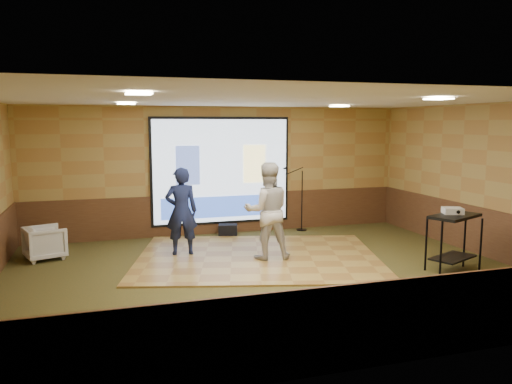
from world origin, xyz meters
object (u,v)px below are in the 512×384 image
object	(u,v)px
av_table	(454,231)
mic_stand	(300,210)
dance_floor	(258,257)
duffel_bag	(228,230)
projector_screen	(222,172)
banquet_chair	(45,243)
projector	(453,211)
player_right	(267,211)
player_left	(181,211)

from	to	relation	value
av_table	mic_stand	xyz separation A→B (m)	(-1.29, 4.00, -0.23)
dance_floor	duffel_bag	xyz separation A→B (m)	(-0.09, 2.06, 0.12)
projector_screen	banquet_chair	bearing A→B (deg)	-162.17
projector_screen	projector	distance (m)	5.25
dance_floor	projector	world-z (taller)	projector
dance_floor	mic_stand	bearing A→B (deg)	50.70
player_right	duffel_bag	world-z (taller)	player_right
duffel_bag	mic_stand	bearing A→B (deg)	1.94
dance_floor	av_table	xyz separation A→B (m)	(3.02, -1.89, 0.71)
player_right	av_table	distance (m)	3.36
dance_floor	av_table	distance (m)	3.63
dance_floor	mic_stand	size ratio (longest dim) A/B	2.92
mic_stand	projector_screen	bearing A→B (deg)	175.84
player_right	banquet_chair	size ratio (longest dim) A/B	2.62
projector_screen	banquet_chair	size ratio (longest dim) A/B	4.70
player_left	player_right	distance (m)	1.71
av_table	projector	xyz separation A→B (m)	(0.02, 0.09, 0.35)
player_left	projector	distance (m)	5.04
player_right	av_table	xyz separation A→B (m)	(2.89, -1.69, -0.23)
dance_floor	player_right	distance (m)	0.97
player_right	duffel_bag	distance (m)	2.41
projector_screen	av_table	xyz separation A→B (m)	(3.18, -4.23, -0.75)
player_right	mic_stand	bearing A→B (deg)	-117.30
projector	duffel_bag	distance (m)	5.05
projector_screen	player_left	distance (m)	2.22
mic_stand	player_right	bearing A→B (deg)	-122.07
av_table	projector	distance (m)	0.36
dance_floor	player_left	xyz separation A→B (m)	(-1.39, 0.59, 0.88)
player_right	banquet_chair	xyz separation A→B (m)	(-4.08, 1.32, -0.64)
dance_floor	av_table	bearing A→B (deg)	-32.00
projector	projector_screen	bearing A→B (deg)	148.84
player_right	duffel_bag	bearing A→B (deg)	-76.89
projector_screen	banquet_chair	world-z (taller)	projector_screen
projector	banquet_chair	world-z (taller)	projector
projector_screen	av_table	bearing A→B (deg)	-53.06
projector_screen	av_table	size ratio (longest dim) A/B	3.24
projector	mic_stand	world-z (taller)	mic_stand
av_table	mic_stand	world-z (taller)	mic_stand
dance_floor	player_right	bearing A→B (deg)	-56.84
player_right	mic_stand	xyz separation A→B (m)	(1.61, 2.31, -0.46)
player_right	banquet_chair	distance (m)	4.34
banquet_chair	duffel_bag	size ratio (longest dim) A/B	1.64
dance_floor	banquet_chair	size ratio (longest dim) A/B	6.55
dance_floor	av_table	world-z (taller)	av_table
av_table	banquet_chair	bearing A→B (deg)	156.64
player_right	mic_stand	distance (m)	2.85
projector_screen	duffel_bag	size ratio (longest dim) A/B	7.72
player_left	player_right	size ratio (longest dim) A/B	0.93
banquet_chair	duffel_bag	world-z (taller)	banquet_chair
av_table	projector	world-z (taller)	projector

